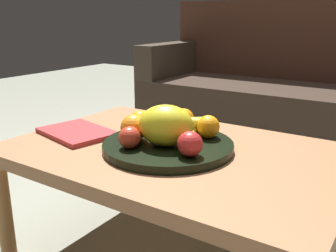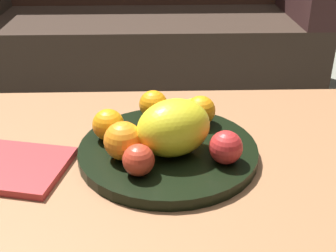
{
  "view_description": "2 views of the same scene",
  "coord_description": "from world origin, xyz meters",
  "px_view_note": "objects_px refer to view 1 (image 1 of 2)",
  "views": [
    {
      "loc": [
        0.59,
        -0.93,
        0.8
      ],
      "look_at": [
        -0.01,
        -0.02,
        0.48
      ],
      "focal_mm": 40.63,
      "sensor_mm": 36.0,
      "label": 1
    },
    {
      "loc": [
        -0.04,
        -0.86,
        0.92
      ],
      "look_at": [
        -0.01,
        -0.02,
        0.48
      ],
      "focal_mm": 46.84,
      "sensor_mm": 36.0,
      "label": 2
    }
  ],
  "objects_px": {
    "melon_large_front": "(167,125)",
    "magazine": "(77,132)",
    "apple_left": "(130,137)",
    "fruit_bowl": "(168,146)",
    "orange_left": "(208,127)",
    "apple_front": "(190,144)",
    "orange_front": "(140,121)",
    "couch": "(283,99)",
    "orange_right": "(134,128)",
    "banana_bunch": "(189,127)",
    "orange_back": "(184,119)",
    "coffee_table": "(175,162)"
  },
  "relations": [
    {
      "from": "fruit_bowl",
      "to": "melon_large_front",
      "type": "relative_size",
      "value": 2.46
    },
    {
      "from": "coffee_table",
      "to": "orange_front",
      "type": "relative_size",
      "value": 14.14
    },
    {
      "from": "orange_front",
      "to": "apple_front",
      "type": "distance_m",
      "value": 0.27
    },
    {
      "from": "melon_large_front",
      "to": "coffee_table",
      "type": "bearing_deg",
      "value": 92.63
    },
    {
      "from": "orange_back",
      "to": "melon_large_front",
      "type": "bearing_deg",
      "value": -75.25
    },
    {
      "from": "fruit_bowl",
      "to": "orange_left",
      "type": "height_order",
      "value": "orange_left"
    },
    {
      "from": "couch",
      "to": "melon_large_front",
      "type": "relative_size",
      "value": 10.59
    },
    {
      "from": "orange_left",
      "to": "magazine",
      "type": "distance_m",
      "value": 0.45
    },
    {
      "from": "orange_right",
      "to": "apple_left",
      "type": "height_order",
      "value": "orange_right"
    },
    {
      "from": "apple_front",
      "to": "banana_bunch",
      "type": "xyz_separation_m",
      "value": [
        -0.09,
        0.16,
        -0.01
      ]
    },
    {
      "from": "magazine",
      "to": "coffee_table",
      "type": "bearing_deg",
      "value": 23.54
    },
    {
      "from": "couch",
      "to": "apple_left",
      "type": "relative_size",
      "value": 26.58
    },
    {
      "from": "orange_front",
      "to": "magazine",
      "type": "height_order",
      "value": "orange_front"
    },
    {
      "from": "orange_back",
      "to": "orange_right",
      "type": "bearing_deg",
      "value": -108.32
    },
    {
      "from": "orange_front",
      "to": "apple_front",
      "type": "height_order",
      "value": "orange_front"
    },
    {
      "from": "couch",
      "to": "orange_right",
      "type": "xyz_separation_m",
      "value": [
        -0.02,
        -1.45,
        0.17
      ]
    },
    {
      "from": "apple_left",
      "to": "banana_bunch",
      "type": "bearing_deg",
      "value": 67.15
    },
    {
      "from": "fruit_bowl",
      "to": "orange_left",
      "type": "xyz_separation_m",
      "value": [
        0.08,
        0.1,
        0.05
      ]
    },
    {
      "from": "melon_large_front",
      "to": "magazine",
      "type": "bearing_deg",
      "value": -177.45
    },
    {
      "from": "orange_front",
      "to": "apple_left",
      "type": "height_order",
      "value": "orange_front"
    },
    {
      "from": "orange_back",
      "to": "banana_bunch",
      "type": "height_order",
      "value": "orange_back"
    },
    {
      "from": "orange_front",
      "to": "orange_back",
      "type": "distance_m",
      "value": 0.15
    },
    {
      "from": "apple_left",
      "to": "orange_back",
      "type": "bearing_deg",
      "value": 83.29
    },
    {
      "from": "orange_right",
      "to": "magazine",
      "type": "relative_size",
      "value": 0.33
    },
    {
      "from": "orange_front",
      "to": "apple_left",
      "type": "bearing_deg",
      "value": -63.63
    },
    {
      "from": "orange_back",
      "to": "coffee_table",
      "type": "bearing_deg",
      "value": -70.29
    },
    {
      "from": "apple_front",
      "to": "magazine",
      "type": "distance_m",
      "value": 0.46
    },
    {
      "from": "orange_left",
      "to": "banana_bunch",
      "type": "xyz_separation_m",
      "value": [
        -0.06,
        -0.02,
        -0.01
      ]
    },
    {
      "from": "fruit_bowl",
      "to": "couch",
      "type": "bearing_deg",
      "value": 93.1
    },
    {
      "from": "orange_left",
      "to": "apple_front",
      "type": "distance_m",
      "value": 0.18
    },
    {
      "from": "fruit_bowl",
      "to": "banana_bunch",
      "type": "relative_size",
      "value": 2.4
    },
    {
      "from": "melon_large_front",
      "to": "apple_left",
      "type": "relative_size",
      "value": 2.51
    },
    {
      "from": "orange_front",
      "to": "magazine",
      "type": "xyz_separation_m",
      "value": [
        -0.21,
        -0.08,
        -0.05
      ]
    },
    {
      "from": "couch",
      "to": "orange_right",
      "type": "relative_size",
      "value": 20.87
    },
    {
      "from": "couch",
      "to": "melon_large_front",
      "type": "bearing_deg",
      "value": -86.43
    },
    {
      "from": "banana_bunch",
      "to": "orange_right",
      "type": "bearing_deg",
      "value": -130.8
    },
    {
      "from": "apple_front",
      "to": "orange_front",
      "type": "bearing_deg",
      "value": 157.02
    },
    {
      "from": "couch",
      "to": "apple_left",
      "type": "bearing_deg",
      "value": -89.43
    },
    {
      "from": "fruit_bowl",
      "to": "orange_front",
      "type": "height_order",
      "value": "orange_front"
    },
    {
      "from": "orange_front",
      "to": "orange_back",
      "type": "bearing_deg",
      "value": 46.57
    },
    {
      "from": "fruit_bowl",
      "to": "coffee_table",
      "type": "bearing_deg",
      "value": 65.43
    },
    {
      "from": "banana_bunch",
      "to": "melon_large_front",
      "type": "bearing_deg",
      "value": -93.82
    },
    {
      "from": "orange_front",
      "to": "apple_front",
      "type": "xyz_separation_m",
      "value": [
        0.25,
        -0.11,
        -0.0
      ]
    },
    {
      "from": "coffee_table",
      "to": "orange_front",
      "type": "distance_m",
      "value": 0.18
    },
    {
      "from": "couch",
      "to": "fruit_bowl",
      "type": "distance_m",
      "value": 1.42
    },
    {
      "from": "apple_left",
      "to": "orange_left",
      "type": "bearing_deg",
      "value": 56.02
    },
    {
      "from": "fruit_bowl",
      "to": "orange_left",
      "type": "relative_size",
      "value": 5.53
    },
    {
      "from": "banana_bunch",
      "to": "coffee_table",
      "type": "bearing_deg",
      "value": -98.97
    },
    {
      "from": "couch",
      "to": "melon_large_front",
      "type": "height_order",
      "value": "couch"
    },
    {
      "from": "coffee_table",
      "to": "fruit_bowl",
      "type": "relative_size",
      "value": 2.57
    }
  ]
}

